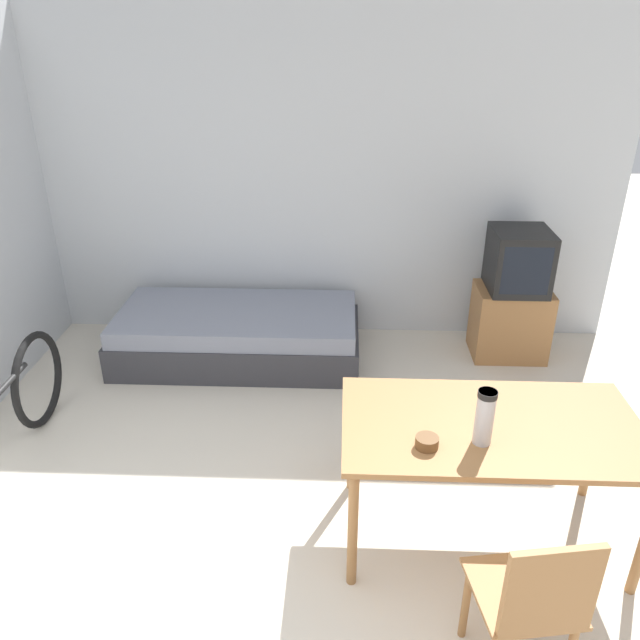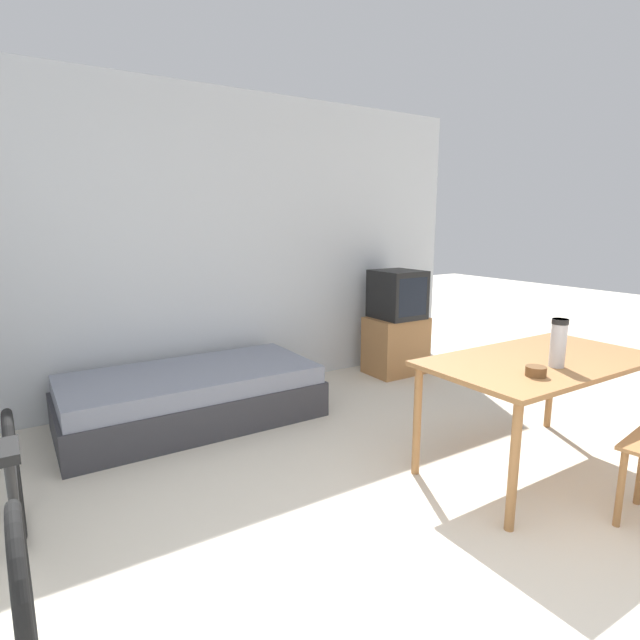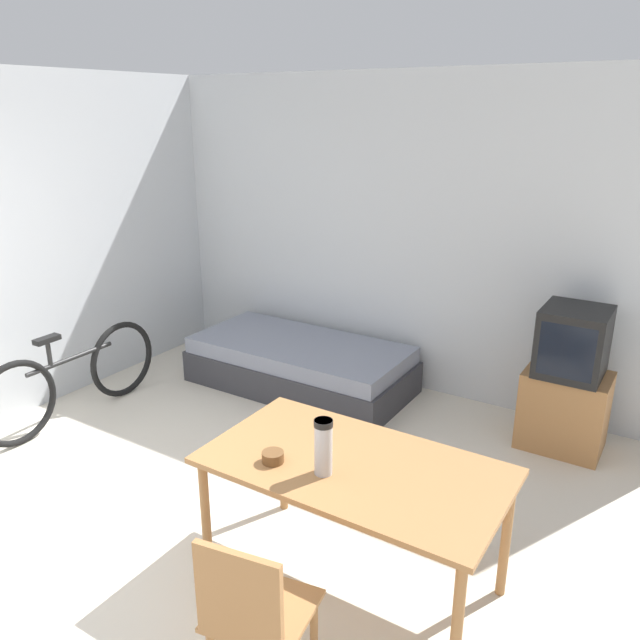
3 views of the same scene
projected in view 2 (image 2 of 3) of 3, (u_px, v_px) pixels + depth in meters
wall_back at (218, 246)px, 4.46m from camera, size 5.28×0.06×2.70m
daybed at (192, 397)px, 3.94m from camera, size 1.97×0.95×0.42m
tv at (396, 325)px, 5.17m from camera, size 0.59×0.48×1.08m
dining_table at (540, 370)px, 3.11m from camera, size 1.50×0.82×0.73m
bicycle at (18, 522)px, 2.07m from camera, size 0.08×1.67×0.75m
thermos_flask at (559, 341)px, 2.89m from camera, size 0.09×0.09×0.29m
mate_bowl at (536, 371)px, 2.74m from camera, size 0.11×0.11×0.05m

